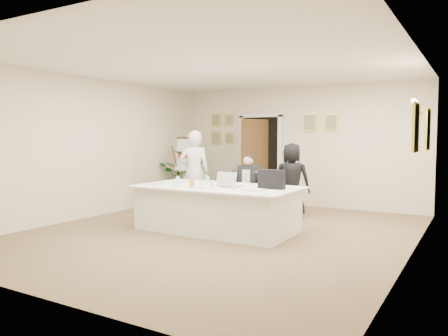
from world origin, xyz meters
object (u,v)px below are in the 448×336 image
potted_palm (185,176)px  laptop_bag (272,179)px  standing_man (194,172)px  standing_woman (292,180)px  laptop (230,178)px  seated_man (248,187)px  paper_stack (253,190)px  flip_chart (187,173)px  conference_table (217,208)px  oj_glass (192,184)px  steel_jug (192,182)px

potted_palm → laptop_bag: 4.07m
potted_palm → laptop_bag: size_ratio=2.89×
standing_man → standing_woman: bearing=161.2°
laptop → laptop_bag: size_ratio=0.84×
seated_man → paper_stack: 1.65m
seated_man → paper_stack: seated_man is taller
potted_palm → flip_chart: bearing=-37.9°
standing_woman → paper_stack: 2.18m
flip_chart → paper_stack: 3.97m
conference_table → standing_man: size_ratio=1.59×
laptop_bag → oj_glass: bearing=-155.3°
potted_palm → oj_glass: potted_palm is taller
steel_jug → oj_glass: bearing=-56.5°
flip_chart → potted_palm: flip_chart is taller
steel_jug → potted_palm: bearing=127.8°
standing_man → steel_jug: size_ratio=15.95×
conference_table → laptop: laptop is taller
conference_table → seated_man: seated_man is taller
conference_table → standing_man: bearing=136.4°
potted_palm → seated_man: bearing=-27.6°
flip_chart → standing_man: (0.87, -0.98, 0.14)m
seated_man → conference_table: bearing=-78.8°
conference_table → standing_man: 1.94m
laptop → paper_stack: (0.60, -0.33, -0.12)m
standing_woman → steel_jug: 2.28m
paper_stack → steel_jug: (-1.26, 0.14, 0.04)m
flip_chart → steel_jug: 3.00m
standing_woman → standing_man: bearing=3.3°
flip_chart → paper_stack: (3.05, -2.54, 0.05)m
flip_chart → steel_jug: flip_chart is taller
conference_table → oj_glass: oj_glass is taller
laptop → laptop_bag: 0.74m
flip_chart → standing_man: size_ratio=0.90×
flip_chart → oj_glass: (1.98, -2.68, 0.10)m
standing_man → paper_stack: standing_man is taller
seated_man → standing_woman: (0.61, 0.75, 0.10)m
standing_woman → paper_stack: bearing=81.9°
standing_man → standing_woman: 2.06m
seated_man → laptop: bearing=-67.4°
standing_man → potted_palm: bearing=-82.9°
paper_stack → seated_man: bearing=120.4°
laptop → oj_glass: laptop is taller
seated_man → paper_stack: (0.83, -1.42, 0.14)m
conference_table → seated_man: 1.18m
laptop → paper_stack: bearing=-31.5°
laptop_bag → paper_stack: (-0.14, -0.38, -0.14)m
standing_woman → laptop: standing_woman is taller
laptop → steel_jug: bearing=-166.8°
flip_chart → laptop_bag: bearing=-34.0°
laptop → laptop_bag: laptop_bag is taller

